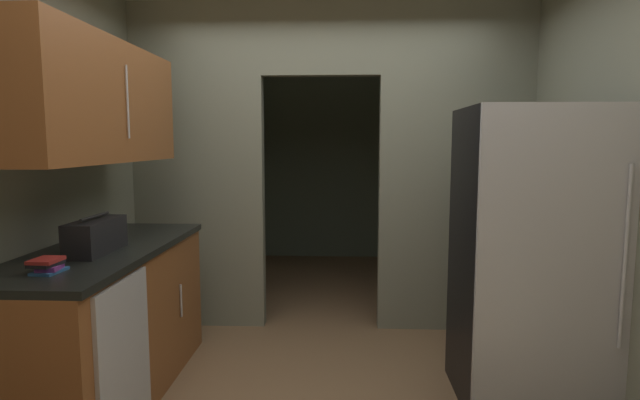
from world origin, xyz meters
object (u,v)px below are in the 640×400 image
(dishwasher, at_px, (125,366))
(book_stack, at_px, (48,265))
(refrigerator, at_px, (530,257))
(boombox, at_px, (95,236))

(dishwasher, relative_size, book_stack, 5.38)
(refrigerator, bearing_deg, boombox, -173.99)
(dishwasher, bearing_deg, refrigerator, 15.53)
(dishwasher, xyz_separation_m, book_stack, (-0.31, -0.09, 0.53))
(boombox, bearing_deg, dishwasher, -49.66)
(dishwasher, relative_size, boombox, 2.00)
(refrigerator, distance_m, dishwasher, 2.31)
(dishwasher, distance_m, boombox, 0.74)
(dishwasher, distance_m, book_stack, 0.62)
(book_stack, bearing_deg, boombox, 88.46)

